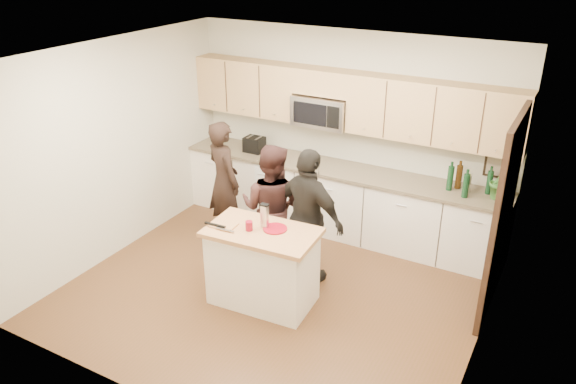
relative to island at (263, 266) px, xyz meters
The scene contains 21 objects.
floor 0.52m from the island, 85.10° to the left, with size 4.50×4.50×0.00m, color #52301C.
room_shell 1.30m from the island, 85.10° to the left, with size 4.52×4.02×2.71m.
back_cabinetry 1.93m from the island, 89.38° to the left, with size 4.50×0.66×0.94m.
upper_cabinetry 2.50m from the island, 88.51° to the left, with size 4.50×0.33×0.75m.
microwave 2.38m from the island, 98.07° to the left, with size 0.76×0.41×0.40m.
doorway 2.62m from the island, 26.91° to the left, with size 0.06×1.25×2.20m.
framed_picture 3.09m from the island, 48.48° to the left, with size 0.30×0.03×0.38m.
dish_towel 2.01m from the island, 118.05° to the left, with size 0.34×0.60×0.48m.
island is the anchor object (origin of this frame).
red_plate 0.48m from the island, 38.22° to the left, with size 0.26×0.26×0.02m, color maroon.
box_grater 0.60m from the island, 91.80° to the left, with size 0.09×0.06×0.27m.
drink_glass 0.52m from the island, 152.74° to the right, with size 0.08×0.08×0.10m, color maroon.
cutting_board 0.63m from the island, 164.82° to the right, with size 0.28×0.20×0.02m, color tan.
tongs 0.70m from the island, 159.33° to the right, with size 0.25×0.03×0.02m, color black.
knife 0.61m from the island, 148.16° to the right, with size 0.22×0.02×0.01m, color silver.
toaster 2.38m from the island, 123.86° to the left, with size 0.27×0.22×0.22m.
bottle_cluster 2.72m from the island, 48.26° to the left, with size 0.68×0.34×0.36m.
orchid 2.94m from the island, 43.50° to the left, with size 0.25×0.20×0.45m, color #376C2B.
woman_left 1.64m from the island, 139.48° to the left, with size 0.60×0.39×1.64m, color black.
woman_center 0.83m from the island, 112.79° to the left, with size 0.78×0.60×1.60m, color black.
woman_right 0.76m from the island, 68.33° to the left, with size 0.97×0.40×1.66m, color black.
Camera 1 is at (2.76, -4.73, 3.77)m, focal length 35.00 mm.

